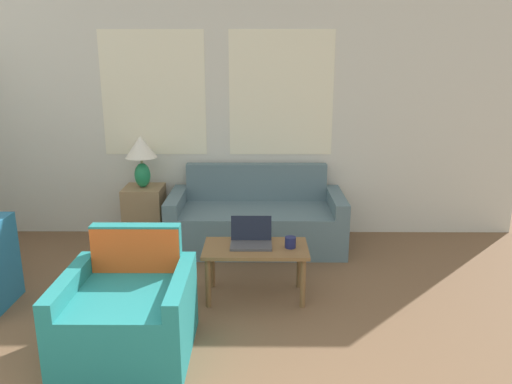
{
  "coord_description": "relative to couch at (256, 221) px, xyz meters",
  "views": [
    {
      "loc": [
        0.36,
        -1.31,
        1.94
      ],
      "look_at": [
        0.34,
        3.03,
        0.75
      ],
      "focal_mm": 35.0,
      "sensor_mm": 36.0,
      "label": 1
    }
  ],
  "objects": [
    {
      "name": "wall_back",
      "position": [
        -0.34,
        0.42,
        1.05
      ],
      "size": [
        6.41,
        0.06,
        2.6
      ],
      "color": "silver",
      "rests_on": "ground_plane"
    },
    {
      "name": "cup_navy",
      "position": [
        0.28,
        -1.19,
        0.23
      ],
      "size": [
        0.09,
        0.09,
        0.09
      ],
      "color": "#191E4C",
      "rests_on": "coffee_table"
    },
    {
      "name": "armchair",
      "position": [
        -0.84,
        -1.95,
        0.0
      ],
      "size": [
        0.83,
        0.81,
        0.79
      ],
      "color": "teal",
      "rests_on": "ground_plane"
    },
    {
      "name": "coffee_table",
      "position": [
        0.0,
        -1.17,
        0.12
      ],
      "size": [
        0.85,
        0.46,
        0.44
      ],
      "color": "brown",
      "rests_on": "ground_plane"
    },
    {
      "name": "couch",
      "position": [
        0.0,
        0.0,
        0.0
      ],
      "size": [
        1.79,
        0.81,
        0.82
      ],
      "color": "slate",
      "rests_on": "ground_plane"
    },
    {
      "name": "laptop",
      "position": [
        -0.04,
        -1.13,
        0.23
      ],
      "size": [
        0.34,
        0.26,
        0.22
      ],
      "color": "#47474C",
      "rests_on": "coffee_table"
    },
    {
      "name": "side_table",
      "position": [
        -1.19,
        0.12,
        0.04
      ],
      "size": [
        0.4,
        0.4,
        0.6
      ],
      "color": "#937551",
      "rests_on": "ground_plane"
    },
    {
      "name": "table_lamp",
      "position": [
        -1.19,
        0.12,
        0.7
      ],
      "size": [
        0.33,
        0.33,
        0.55
      ],
      "color": "#1E8451",
      "rests_on": "side_table"
    }
  ]
}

